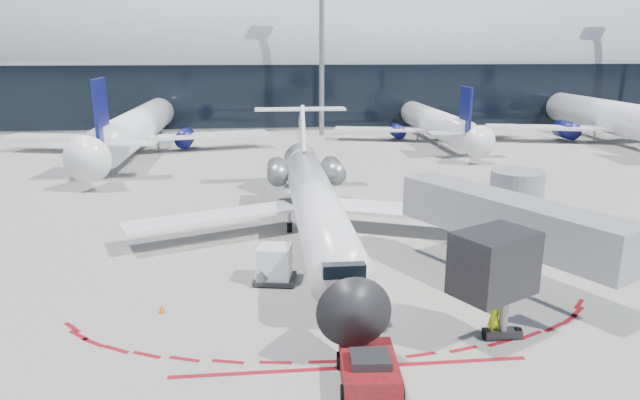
{
  "coord_description": "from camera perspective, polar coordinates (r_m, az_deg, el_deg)",
  "views": [
    {
      "loc": [
        -3.18,
        -30.9,
        12.03
      ],
      "look_at": [
        0.1,
        1.69,
        3.19
      ],
      "focal_mm": 32.0,
      "sensor_mm": 36.0,
      "label": 1
    }
  ],
  "objects": [
    {
      "name": "regional_jet",
      "position": [
        36.34,
        -0.51,
        -0.07
      ],
      "size": [
        24.42,
        30.11,
        7.54
      ],
      "color": "white",
      "rests_on": "ground"
    },
    {
      "name": "ground",
      "position": [
        33.31,
        0.12,
        -6.07
      ],
      "size": [
        260.0,
        260.0,
        0.0
      ],
      "primitive_type": "plane",
      "color": "slate",
      "rests_on": "ground"
    },
    {
      "name": "light_mast_centre",
      "position": [
        79.32,
        0.17,
        15.44
      ],
      "size": [
        0.7,
        0.7,
        25.0
      ],
      "primitive_type": "cylinder",
      "color": "gray",
      "rests_on": "ground"
    },
    {
      "name": "terminal_building",
      "position": [
        95.99,
        -3.95,
        12.97
      ],
      "size": [
        150.0,
        24.15,
        24.0
      ],
      "color": "#9A9DA0",
      "rests_on": "ground"
    },
    {
      "name": "safety_cone_left",
      "position": [
        28.0,
        -15.52,
        -10.45
      ],
      "size": [
        0.31,
        0.31,
        0.43
      ],
      "primitive_type": "cone",
      "color": "#F05905",
      "rests_on": "ground"
    },
    {
      "name": "bg_airliner_2",
      "position": [
        84.19,
        27.22,
        9.45
      ],
      "size": [
        37.93,
        40.16,
        12.27
      ],
      "primitive_type": null,
      "color": "white",
      "rests_on": "ground"
    },
    {
      "name": "bg_airliner_0",
      "position": [
        70.99,
        -17.86,
        9.35
      ],
      "size": [
        35.83,
        37.94,
        11.59
      ],
      "primitive_type": null,
      "color": "white",
      "rests_on": "ground"
    },
    {
      "name": "pushback_tug",
      "position": [
        21.85,
        4.91,
        -16.52
      ],
      "size": [
        2.41,
        5.24,
        1.35
      ],
      "rotation": [
        0.0,
        0.0,
        -0.07
      ],
      "color": "#4F0B0B",
      "rests_on": "ground"
    },
    {
      "name": "apron_stop_bar",
      "position": [
        23.04,
        3.17,
        -16.37
      ],
      "size": [
        14.0,
        0.25,
        0.01
      ],
      "primitive_type": "cube",
      "color": "maroon",
      "rests_on": "ground"
    },
    {
      "name": "uld_container",
      "position": [
        30.12,
        -4.57,
        -6.45
      ],
      "size": [
        2.4,
        2.15,
        1.99
      ],
      "rotation": [
        0.0,
        0.0,
        -0.18
      ],
      "color": "black",
      "rests_on": "ground"
    },
    {
      "name": "bg_airliner_1",
      "position": [
        77.49,
        11.11,
        9.53
      ],
      "size": [
        30.16,
        31.93,
        9.76
      ],
      "primitive_type": null,
      "color": "white",
      "rests_on": "ground"
    },
    {
      "name": "jet_bridge",
      "position": [
        32.05,
        18.41,
        -2.04
      ],
      "size": [
        10.03,
        15.2,
        4.9
      ],
      "color": "gray",
      "rests_on": "ground"
    },
    {
      "name": "apron_centerline",
      "position": [
        35.17,
        -0.22,
        -4.89
      ],
      "size": [
        0.25,
        40.0,
        0.01
      ],
      "primitive_type": "cube",
      "color": "silver",
      "rests_on": "ground"
    },
    {
      "name": "ramp_worker",
      "position": [
        25.74,
        16.98,
        -11.13
      ],
      "size": [
        0.79,
        0.63,
        1.88
      ],
      "primitive_type": "imported",
      "rotation": [
        0.0,
        0.0,
        3.44
      ],
      "color": "#D2E518",
      "rests_on": "ground"
    }
  ]
}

